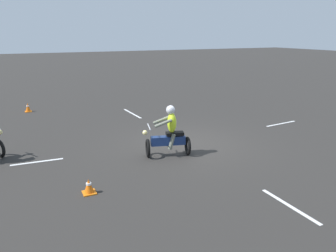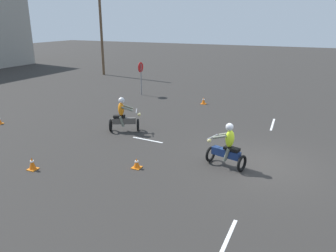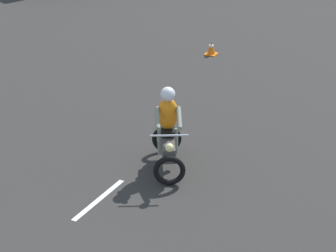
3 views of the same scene
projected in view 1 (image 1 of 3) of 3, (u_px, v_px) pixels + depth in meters
ground_plane at (188, 144)px, 11.71m from camera, size 120.00×120.00×0.00m
motorcycle_rider_foreground at (169, 134)px, 10.38m from camera, size 0.98×1.56×1.66m
traffic_cone_mid_left at (28, 108)px, 16.39m from camera, size 0.32×0.32×0.44m
traffic_cone_far_right at (89, 187)px, 8.06m from camera, size 0.32×0.32×0.38m
lane_stripe_e at (132, 113)px, 16.08m from camera, size 2.11×0.21×0.01m
lane_stripe_n at (37, 162)px, 10.06m from camera, size 0.19×1.54×0.01m
lane_stripe_w at (290, 206)px, 7.51m from camera, size 1.75×0.11×0.01m
lane_stripe_s at (281, 124)px, 14.29m from camera, size 0.25×1.73×0.01m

